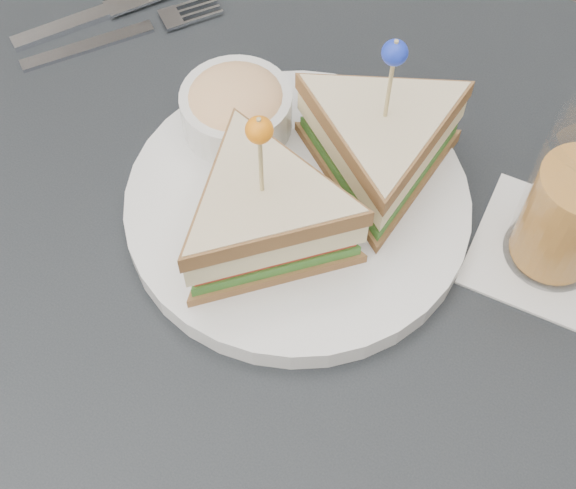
{
  "coord_description": "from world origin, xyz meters",
  "views": [
    {
      "loc": [
        0.16,
        -0.23,
        1.26
      ],
      "look_at": [
        0.01,
        0.01,
        0.8
      ],
      "focal_mm": 50.0,
      "sensor_mm": 36.0,
      "label": 1
    }
  ],
  "objects": [
    {
      "name": "table",
      "position": [
        0.0,
        0.0,
        0.67
      ],
      "size": [
        0.8,
        0.8,
        0.75
      ],
      "color": "black",
      "rests_on": "ground"
    },
    {
      "name": "cutlery_fork",
      "position": [
        -0.24,
        0.16,
        0.75
      ],
      "size": [
        0.12,
        0.16,
        0.01
      ],
      "rotation": [
        0.0,
        0.0,
        -0.59
      ],
      "color": "#B5B7C0",
      "rests_on": "table"
    },
    {
      "name": "drink_set",
      "position": [
        0.16,
        0.13,
        0.81
      ],
      "size": [
        0.12,
        0.12,
        0.14
      ],
      "rotation": [
        0.0,
        0.0,
        0.09
      ],
      "color": "silver",
      "rests_on": "table"
    },
    {
      "name": "cutlery_knife",
      "position": [
        -0.27,
        0.17,
        0.75
      ],
      "size": [
        0.13,
        0.2,
        0.01
      ],
      "rotation": [
        0.0,
        0.0,
        -0.52
      ],
      "color": "silver",
      "rests_on": "table"
    },
    {
      "name": "plate_meal",
      "position": [
        -0.01,
        0.07,
        0.79
      ],
      "size": [
        0.33,
        0.33,
        0.15
      ],
      "rotation": [
        0.0,
        0.0,
        0.31
      ],
      "color": "silver",
      "rests_on": "table"
    }
  ]
}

